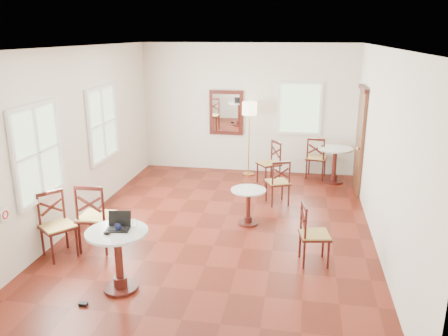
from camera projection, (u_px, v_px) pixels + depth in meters
name	position (u px, v px, depth m)	size (l,w,h in m)	color
ground	(221.00, 229.00, 7.68)	(7.00, 7.00, 0.00)	#611C10
room_shell	(220.00, 117.00, 7.41)	(5.02, 7.02, 3.01)	silver
cafe_table_near	(118.00, 254.00, 5.74)	(0.78, 0.78, 0.83)	#401410
cafe_table_mid	(248.00, 203.00, 7.78)	(0.61, 0.61, 0.64)	#401410
cafe_table_back	(335.00, 161.00, 9.95)	(0.75, 0.75, 0.79)	#401410
chair_near_a	(96.00, 217.00, 6.83)	(0.52, 0.52, 1.08)	#401410
chair_near_b	(57.00, 225.00, 6.64)	(0.63, 0.63, 0.98)	#401410
chair_mid_a	(278.00, 182.00, 8.70)	(0.55, 0.55, 0.90)	#401410
chair_mid_b	(313.00, 234.00, 6.43)	(0.49, 0.49, 0.91)	#401410
chair_back_a	(316.00, 158.00, 10.27)	(0.51, 0.51, 0.96)	#401410
chair_back_b	(270.00, 163.00, 9.89)	(0.61, 0.61, 0.94)	#401410
floor_lamp	(249.00, 113.00, 10.22)	(0.33, 0.33, 1.72)	#BF8C3F
laptop	(119.00, 225.00, 5.71)	(0.32, 0.28, 0.21)	black
mouse	(107.00, 233.00, 5.54)	(0.10, 0.06, 0.04)	black
navy_mug	(118.00, 227.00, 5.65)	(0.10, 0.07, 0.08)	black
water_glass	(135.00, 223.00, 5.74)	(0.06, 0.06, 0.11)	white
power_adapter	(83.00, 304.00, 5.52)	(0.10, 0.06, 0.04)	black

